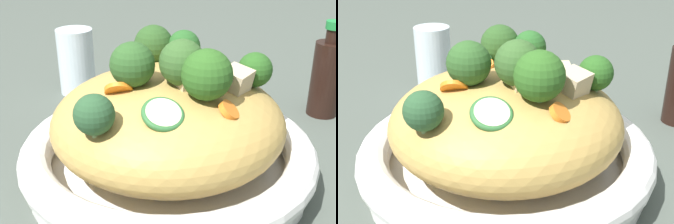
# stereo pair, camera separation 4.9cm
# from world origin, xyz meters

# --- Properties ---
(ground_plane) EXTENTS (3.00, 3.00, 0.00)m
(ground_plane) POSITION_xyz_m (0.00, 0.00, 0.00)
(ground_plane) COLOR #464E46
(serving_bowl) EXTENTS (0.34, 0.34, 0.05)m
(serving_bowl) POSITION_xyz_m (0.00, 0.00, 0.03)
(serving_bowl) COLOR white
(serving_bowl) RESTS_ON ground_plane
(noodle_heap) EXTENTS (0.26, 0.26, 0.12)m
(noodle_heap) POSITION_xyz_m (0.00, 0.00, 0.07)
(noodle_heap) COLOR tan
(noodle_heap) RESTS_ON serving_bowl
(broccoli_florets) EXTENTS (0.22, 0.23, 0.08)m
(broccoli_florets) POSITION_xyz_m (-0.01, -0.00, 0.14)
(broccoli_florets) COLOR #9AC26F
(broccoli_florets) RESTS_ON serving_bowl
(carrot_coins) EXTENTS (0.13, 0.19, 0.03)m
(carrot_coins) POSITION_xyz_m (-0.01, -0.02, 0.12)
(carrot_coins) COLOR orange
(carrot_coins) RESTS_ON serving_bowl
(zucchini_slices) EXTENTS (0.07, 0.20, 0.02)m
(zucchini_slices) POSITION_xyz_m (0.02, 0.01, 0.12)
(zucchini_slices) COLOR beige
(zucchini_slices) RESTS_ON serving_bowl
(chicken_chunks) EXTENTS (0.09, 0.07, 0.03)m
(chicken_chunks) POSITION_xyz_m (-0.05, 0.01, 0.13)
(chicken_chunks) COLOR #C7B989
(chicken_chunks) RESTS_ON serving_bowl
(drinking_glass) EXTENTS (0.06, 0.06, 0.11)m
(drinking_glass) POSITION_xyz_m (0.13, -0.28, 0.05)
(drinking_glass) COLOR silver
(drinking_glass) RESTS_ON ground_plane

